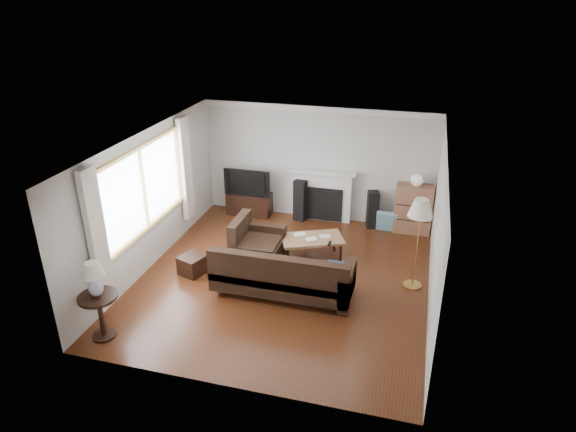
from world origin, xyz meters
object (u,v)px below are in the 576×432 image
(coffee_table, at_px, (312,248))
(floor_lamp, at_px, (417,244))
(sectional_sofa, at_px, (283,272))
(side_table, at_px, (101,316))
(tv_stand, at_px, (249,204))
(bookshelf, at_px, (413,209))

(coffee_table, height_order, floor_lamp, floor_lamp)
(sectional_sofa, bearing_deg, coffee_table, 80.79)
(floor_lamp, relative_size, side_table, 2.29)
(tv_stand, bearing_deg, sectional_sofa, -61.14)
(sectional_sofa, distance_m, side_table, 2.91)
(sectional_sofa, bearing_deg, floor_lamp, 20.60)
(bookshelf, distance_m, coffee_table, 2.46)
(coffee_table, relative_size, side_table, 1.60)
(coffee_table, xyz_separation_m, floor_lamp, (1.90, -0.49, 0.59))
(bookshelf, xyz_separation_m, side_table, (-4.24, -4.78, -0.16))
(floor_lamp, xyz_separation_m, side_table, (-4.37, -2.62, -0.46))
(bookshelf, relative_size, sectional_sofa, 0.41)
(floor_lamp, height_order, side_table, floor_lamp)
(bookshelf, xyz_separation_m, sectional_sofa, (-1.98, -2.96, -0.11))
(coffee_table, xyz_separation_m, side_table, (-2.47, -3.10, 0.13))
(side_table, bearing_deg, bookshelf, 48.42)
(tv_stand, distance_m, bookshelf, 3.60)
(tv_stand, xyz_separation_m, side_table, (-0.65, -4.75, 0.11))
(sectional_sofa, height_order, floor_lamp, floor_lamp)
(sectional_sofa, xyz_separation_m, coffee_table, (0.21, 1.28, -0.19))
(sectional_sofa, height_order, coffee_table, sectional_sofa)
(bookshelf, height_order, floor_lamp, floor_lamp)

